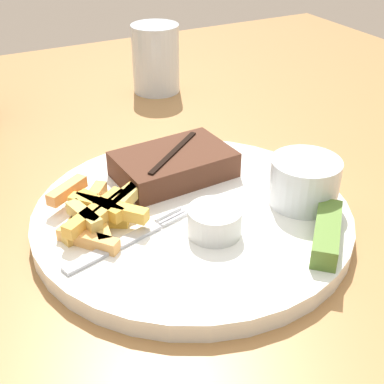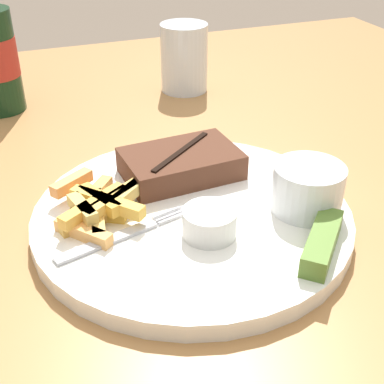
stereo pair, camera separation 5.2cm
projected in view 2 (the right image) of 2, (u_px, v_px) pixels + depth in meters
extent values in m
cube|color=#A87542|center=(192.00, 240.00, 0.55)|extent=(1.31, 1.31, 0.04)
cylinder|color=#A87542|center=(323.00, 180.00, 1.40)|extent=(0.06, 0.06, 0.72)
cylinder|color=white|center=(192.00, 218.00, 0.53)|extent=(0.31, 0.31, 0.01)
cylinder|color=white|center=(192.00, 211.00, 0.53)|extent=(0.31, 0.31, 0.00)
cube|color=#512D1E|center=(181.00, 164.00, 0.58)|extent=(0.13, 0.09, 0.03)
cube|color=black|center=(181.00, 151.00, 0.57)|extent=(0.09, 0.07, 0.00)
cube|color=#EAA451|center=(90.00, 200.00, 0.53)|extent=(0.06, 0.07, 0.01)
cube|color=#F4BC4A|center=(107.00, 203.00, 0.51)|extent=(0.06, 0.07, 0.01)
cube|color=#F3AC5B|center=(83.00, 232.00, 0.48)|extent=(0.05, 0.05, 0.01)
cube|color=#E6AF4B|center=(92.00, 219.00, 0.50)|extent=(0.06, 0.03, 0.01)
cube|color=#EFAF45|center=(93.00, 206.00, 0.50)|extent=(0.07, 0.05, 0.01)
cube|color=tan|center=(79.00, 206.00, 0.52)|extent=(0.03, 0.08, 0.01)
cube|color=#F39E59|center=(72.00, 183.00, 0.54)|extent=(0.05, 0.04, 0.01)
cube|color=gold|center=(103.00, 214.00, 0.51)|extent=(0.05, 0.03, 0.01)
cube|color=#E2B359|center=(97.00, 214.00, 0.51)|extent=(0.02, 0.08, 0.01)
cube|color=gold|center=(109.00, 211.00, 0.51)|extent=(0.05, 0.02, 0.01)
cube|color=#EAB750|center=(113.00, 200.00, 0.51)|extent=(0.07, 0.05, 0.01)
cube|color=gold|center=(100.00, 200.00, 0.51)|extent=(0.03, 0.06, 0.01)
cube|color=#D6B35B|center=(83.00, 209.00, 0.50)|extent=(0.02, 0.05, 0.01)
cube|color=#D7B45A|center=(133.00, 189.00, 0.53)|extent=(0.05, 0.04, 0.01)
cylinder|color=white|center=(308.00, 188.00, 0.52)|extent=(0.07, 0.07, 0.05)
cylinder|color=beige|center=(310.00, 173.00, 0.51)|extent=(0.06, 0.06, 0.01)
cylinder|color=silver|center=(205.00, 224.00, 0.48)|extent=(0.05, 0.05, 0.03)
cylinder|color=#C67A4C|center=(205.00, 215.00, 0.48)|extent=(0.04, 0.04, 0.01)
cube|color=#567A2D|center=(322.00, 242.00, 0.46)|extent=(0.07, 0.08, 0.02)
cube|color=#B7B7BC|center=(107.00, 241.00, 0.48)|extent=(0.10, 0.04, 0.00)
cube|color=#B7B7BC|center=(173.00, 219.00, 0.51)|extent=(0.03, 0.01, 0.00)
cube|color=#B7B7BC|center=(170.00, 216.00, 0.51)|extent=(0.03, 0.01, 0.00)
cube|color=#B7B7BC|center=(167.00, 214.00, 0.52)|extent=(0.03, 0.01, 0.00)
cylinder|color=silver|center=(184.00, 58.00, 0.83)|extent=(0.07, 0.07, 0.10)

